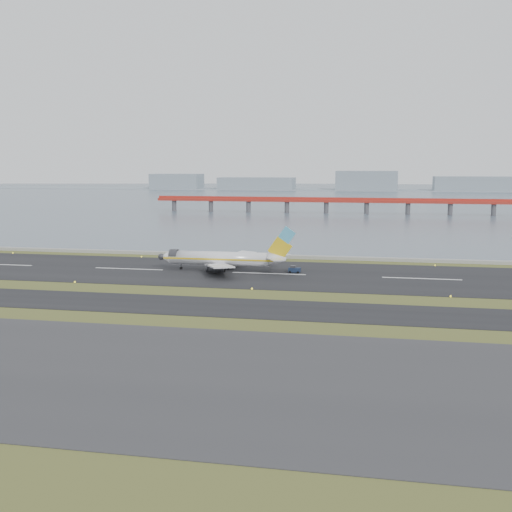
{
  "coord_description": "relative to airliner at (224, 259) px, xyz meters",
  "views": [
    {
      "loc": [
        29.82,
        -137.54,
        29.13
      ],
      "look_at": [
        -1.9,
        22.0,
        5.93
      ],
      "focal_mm": 45.0,
      "sensor_mm": 36.0,
      "label": 1
    }
  ],
  "objects": [
    {
      "name": "far_shoreline",
      "position": [
        26.45,
        587.8,
        2.61
      ],
      "size": [
        1400.0,
        80.0,
        60.5
      ],
      "color": "gray",
      "rests_on": "ground"
    },
    {
      "name": "runway_strip",
      "position": [
        12.83,
        -2.2,
        -3.41
      ],
      "size": [
        1000.0,
        45.0,
        0.1
      ],
      "primitive_type": "cube",
      "color": "black",
      "rests_on": "ground"
    },
    {
      "name": "airliner",
      "position": [
        0.0,
        0.0,
        0.0
      ],
      "size": [
        38.52,
        32.89,
        12.8
      ],
      "color": "white",
      "rests_on": "ground"
    },
    {
      "name": "bay_water",
      "position": [
        12.83,
        427.8,
        -3.46
      ],
      "size": [
        1400.0,
        800.0,
        1.3
      ],
      "primitive_type": "cube",
      "color": "#42515F",
      "rests_on": "ground"
    },
    {
      "name": "apron_strip",
      "position": [
        12.83,
        -87.2,
        -3.41
      ],
      "size": [
        1000.0,
        50.0,
        0.1
      ],
      "primitive_type": "cube",
      "color": "#302F32",
      "rests_on": "ground"
    },
    {
      "name": "red_pier",
      "position": [
        32.83,
        217.8,
        3.82
      ],
      "size": [
        260.0,
        5.0,
        10.2
      ],
      "color": "#AE281D",
      "rests_on": "ground"
    },
    {
      "name": "pushback_tug",
      "position": [
        19.41,
        0.43,
        -2.48
      ],
      "size": [
        3.24,
        2.02,
        2.02
      ],
      "rotation": [
        0.0,
        0.0,
        -0.05
      ],
      "color": "#15213A",
      "rests_on": "ground"
    },
    {
      "name": "seawall",
      "position": [
        12.83,
        27.8,
        -2.96
      ],
      "size": [
        1000.0,
        2.5,
        1.0
      ],
      "primitive_type": "cube",
      "color": "gray",
      "rests_on": "ground"
    },
    {
      "name": "ground",
      "position": [
        12.83,
        -32.2,
        -3.46
      ],
      "size": [
        1000.0,
        1000.0,
        0.0
      ],
      "primitive_type": "plane",
      "color": "#304418",
      "rests_on": "ground"
    },
    {
      "name": "taxiway_strip",
      "position": [
        12.83,
        -44.2,
        -3.41
      ],
      "size": [
        1000.0,
        18.0,
        0.1
      ],
      "primitive_type": "cube",
      "color": "black",
      "rests_on": "ground"
    }
  ]
}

